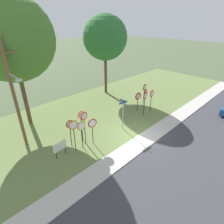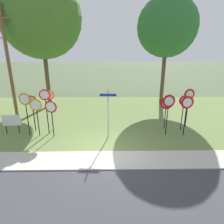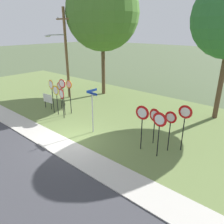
% 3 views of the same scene
% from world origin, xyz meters
% --- Properties ---
extents(ground_plane, '(160.00, 160.00, 0.00)m').
position_xyz_m(ground_plane, '(0.00, 0.00, 0.00)').
color(ground_plane, '#4C5B3D').
extents(sidewalk_strip, '(44.00, 1.60, 0.06)m').
position_xyz_m(sidewalk_strip, '(0.00, -0.80, 0.03)').
color(sidewalk_strip, '#BCB7AD').
rests_on(sidewalk_strip, ground_plane).
extents(grass_median, '(44.00, 12.00, 0.04)m').
position_xyz_m(grass_median, '(0.00, 6.00, 0.02)').
color(grass_median, olive).
rests_on(grass_median, ground_plane).
extents(stop_sign_near_left, '(0.62, 0.10, 2.71)m').
position_xyz_m(stop_sign_near_left, '(-3.53, 2.84, 1.97)').
color(stop_sign_near_left, black).
rests_on(stop_sign_near_left, grass_median).
extents(stop_sign_near_right, '(0.63, 0.09, 2.38)m').
position_xyz_m(stop_sign_near_right, '(-4.66, 2.77, 1.74)').
color(stop_sign_near_right, black).
rests_on(stop_sign_near_right, grass_median).
extents(stop_sign_far_left, '(0.73, 0.15, 2.69)m').
position_xyz_m(stop_sign_far_left, '(-4.77, 2.08, 2.01)').
color(stop_sign_far_left, black).
rests_on(stop_sign_far_left, grass_median).
extents(stop_sign_far_center, '(0.65, 0.13, 2.86)m').
position_xyz_m(stop_sign_far_center, '(-3.64, 2.30, 2.09)').
color(stop_sign_far_center, black).
rests_on(stop_sign_far_center, grass_median).
extents(stop_sign_far_right, '(0.74, 0.17, 2.29)m').
position_xyz_m(stop_sign_far_right, '(-3.22, 1.87, 1.70)').
color(stop_sign_far_right, black).
rests_on(stop_sign_far_right, grass_median).
extents(stop_sign_center_tall, '(0.74, 0.10, 2.36)m').
position_xyz_m(stop_sign_center_tall, '(-4.14, 2.03, 1.75)').
color(stop_sign_center_tall, black).
rests_on(stop_sign_center_tall, grass_median).
extents(yield_sign_near_left, '(0.66, 0.10, 2.35)m').
position_xyz_m(yield_sign_near_left, '(4.97, 2.75, 1.78)').
color(yield_sign_near_left, black).
rests_on(yield_sign_near_left, grass_median).
extents(yield_sign_near_right, '(0.80, 0.17, 2.19)m').
position_xyz_m(yield_sign_near_right, '(3.92, 2.94, 1.66)').
color(yield_sign_near_right, black).
rests_on(yield_sign_near_right, grass_median).
extents(yield_sign_far_left, '(0.79, 0.12, 2.60)m').
position_xyz_m(yield_sign_far_left, '(3.72, 1.92, 1.99)').
color(yield_sign_far_left, black).
rests_on(yield_sign_far_left, grass_median).
extents(yield_sign_far_right, '(0.78, 0.11, 2.53)m').
position_xyz_m(yield_sign_far_right, '(4.81, 1.85, 1.93)').
color(yield_sign_far_right, black).
rests_on(yield_sign_far_right, grass_median).
extents(yield_sign_center, '(0.74, 0.12, 2.67)m').
position_xyz_m(yield_sign_center, '(5.49, 3.30, 2.04)').
color(yield_sign_center, black).
rests_on(yield_sign_center, grass_median).
extents(street_name_post, '(0.96, 0.82, 2.89)m').
position_xyz_m(street_name_post, '(0.14, 1.71, 1.76)').
color(street_name_post, '#9EA0A8').
rests_on(street_name_post, grass_median).
extents(utility_pole, '(2.10, 2.21, 8.13)m').
position_xyz_m(utility_pole, '(-7.14, 5.43, 4.45)').
color(utility_pole, brown).
rests_on(utility_pole, grass_median).
extents(notice_board, '(1.10, 0.13, 1.25)m').
position_xyz_m(notice_board, '(-5.91, 2.34, 0.87)').
color(notice_board, black).
rests_on(notice_board, grass_median).
extents(oak_tree_left, '(6.84, 6.84, 11.10)m').
position_xyz_m(oak_tree_left, '(-5.45, 8.73, 7.71)').
color(oak_tree_left, brown).
rests_on(oak_tree_left, grass_median).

